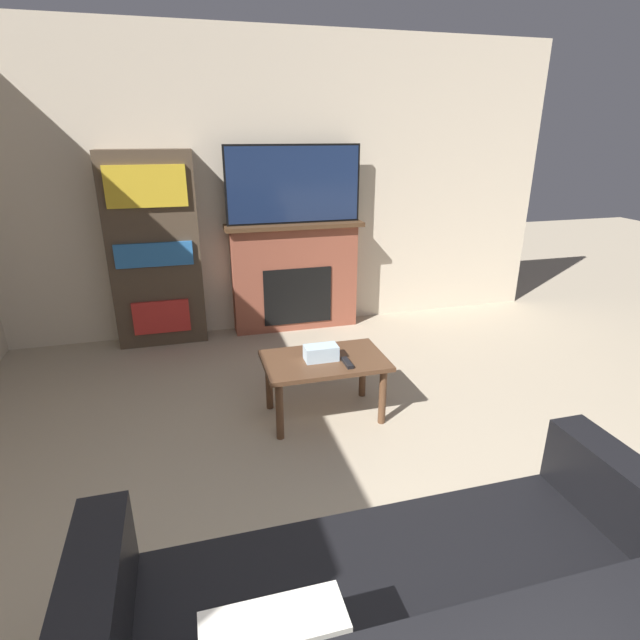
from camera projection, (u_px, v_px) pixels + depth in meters
The scene contains 7 objects.
wall_back at pixel (264, 189), 4.64m from camera, with size 5.78×0.06×2.70m.
fireplace at pixel (295, 276), 4.87m from camera, with size 1.31×0.28×1.05m.
tv at pixel (294, 185), 4.54m from camera, with size 1.26×0.03×0.70m.
coffee_table at pixel (324, 368), 3.35m from camera, with size 0.82×0.51×0.43m.
tissue_box at pixel (321, 353), 3.29m from camera, with size 0.22×0.12×0.10m.
remote_control at pixel (347, 363), 3.24m from camera, with size 0.04×0.15×0.02m.
bookshelf at pixel (155, 251), 4.42m from camera, with size 0.78×0.29×1.72m.
Camera 1 is at (-0.75, -0.37, 1.85)m, focal length 28.00 mm.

